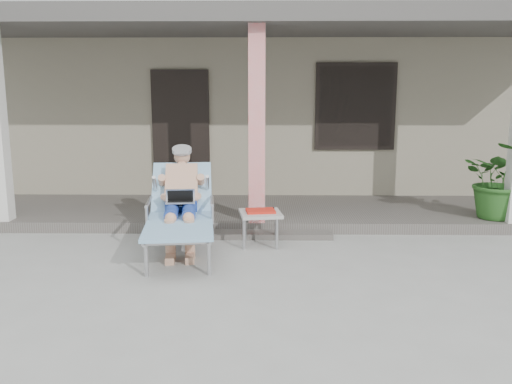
{
  "coord_description": "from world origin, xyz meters",
  "views": [
    {
      "loc": [
        0.11,
        -5.09,
        1.93
      ],
      "look_at": [
        0.01,
        0.6,
        0.85
      ],
      "focal_mm": 38.0,
      "sensor_mm": 36.0,
      "label": 1
    }
  ],
  "objects": [
    {
      "name": "side_table",
      "position": [
        0.06,
        1.51,
        0.38
      ],
      "size": [
        0.57,
        0.57,
        0.45
      ],
      "rotation": [
        0.0,
        0.0,
        0.15
      ],
      "color": "#ADADA8",
      "rests_on": "ground"
    },
    {
      "name": "ground",
      "position": [
        0.0,
        0.0,
        0.0
      ],
      "size": [
        60.0,
        60.0,
        0.0
      ],
      "primitive_type": "plane",
      "color": "#9E9E99",
      "rests_on": "ground"
    },
    {
      "name": "porch_overhang",
      "position": [
        0.0,
        2.95,
        2.79
      ],
      "size": [
        10.0,
        2.3,
        2.85
      ],
      "color": "silver",
      "rests_on": "porch_deck"
    },
    {
      "name": "porch_step",
      "position": [
        0.0,
        1.85,
        0.04
      ],
      "size": [
        2.0,
        0.3,
        0.07
      ],
      "primitive_type": "cube",
      "color": "#605B56",
      "rests_on": "ground"
    },
    {
      "name": "porch_deck",
      "position": [
        0.0,
        3.0,
        0.07
      ],
      "size": [
        10.0,
        2.0,
        0.15
      ],
      "primitive_type": "cube",
      "color": "#605B56",
      "rests_on": "ground"
    },
    {
      "name": "house",
      "position": [
        0.0,
        6.5,
        1.67
      ],
      "size": [
        10.4,
        5.4,
        3.3
      ],
      "color": "#9F967E",
      "rests_on": "ground"
    },
    {
      "name": "potted_palm",
      "position": [
        3.38,
        2.37,
        0.7
      ],
      "size": [
        1.21,
        1.14,
        1.09
      ],
      "primitive_type": "imported",
      "rotation": [
        0.0,
        0.0,
        -0.35
      ],
      "color": "#26591E",
      "rests_on": "porch_deck"
    },
    {
      "name": "lounger",
      "position": [
        -0.91,
        1.3,
        0.8
      ],
      "size": [
        0.96,
        2.06,
        1.3
      ],
      "rotation": [
        0.0,
        0.0,
        0.11
      ],
      "color": "#B7B7BC",
      "rests_on": "ground"
    }
  ]
}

